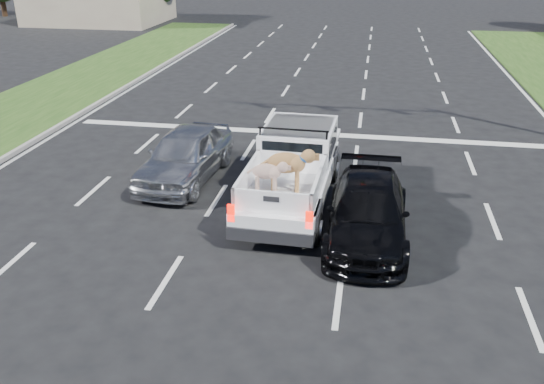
# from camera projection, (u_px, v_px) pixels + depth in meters

# --- Properties ---
(ground) EXTENTS (160.00, 160.00, 0.00)m
(ground) POSITION_uv_depth(u_px,v_px,m) (250.00, 290.00, 11.37)
(ground) COLOR black
(ground) RESTS_ON ground
(road_markings) EXTENTS (17.75, 60.00, 0.01)m
(road_markings) POSITION_uv_depth(u_px,v_px,m) (295.00, 169.00, 17.28)
(road_markings) COLOR silver
(road_markings) RESTS_ON ground
(curb_left) EXTENTS (0.15, 60.00, 0.14)m
(curb_left) POSITION_uv_depth(u_px,v_px,m) (10.00, 155.00, 18.18)
(curb_left) COLOR gray
(curb_left) RESTS_ON ground
(pickup_truck) EXTENTS (2.15, 5.40, 2.00)m
(pickup_truck) POSITION_uv_depth(u_px,v_px,m) (292.00, 169.00, 14.76)
(pickup_truck) COLOR black
(pickup_truck) RESTS_ON ground
(silver_sedan) EXTENTS (2.09, 4.47, 1.48)m
(silver_sedan) POSITION_uv_depth(u_px,v_px,m) (185.00, 155.00, 16.29)
(silver_sedan) COLOR #B1B3B8
(silver_sedan) RESTS_ON ground
(black_coupe) EXTENTS (1.82, 4.45, 1.29)m
(black_coupe) POSITION_uv_depth(u_px,v_px,m) (368.00, 212.00, 13.11)
(black_coupe) COLOR black
(black_coupe) RESTS_ON ground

